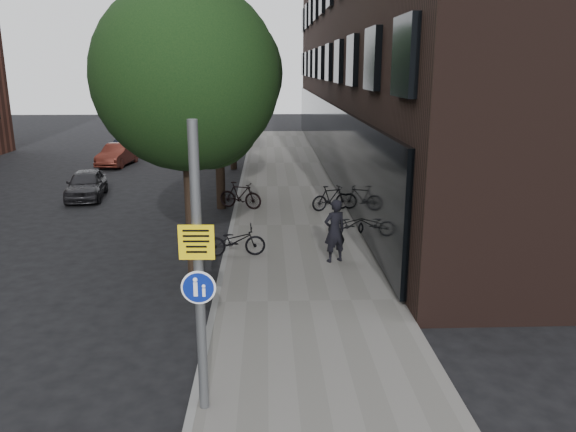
{
  "coord_description": "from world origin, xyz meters",
  "views": [
    {
      "loc": [
        -0.73,
        -9.07,
        5.52
      ],
      "look_at": [
        -0.24,
        4.15,
        2.0
      ],
      "focal_mm": 35.0,
      "sensor_mm": 36.0,
      "label": 1
    }
  ],
  "objects_px": {
    "parked_bike_facade_near": "(351,224)",
    "parked_car_near": "(86,184)",
    "signpost": "(199,271)",
    "pedestrian": "(335,231)"
  },
  "relations": [
    {
      "from": "signpost",
      "to": "pedestrian",
      "type": "height_order",
      "value": "signpost"
    },
    {
      "from": "pedestrian",
      "to": "parked_car_near",
      "type": "bearing_deg",
      "value": -65.35
    },
    {
      "from": "pedestrian",
      "to": "signpost",
      "type": "bearing_deg",
      "value": 44.33
    },
    {
      "from": "signpost",
      "to": "parked_car_near",
      "type": "height_order",
      "value": "signpost"
    },
    {
      "from": "signpost",
      "to": "parked_bike_facade_near",
      "type": "relative_size",
      "value": 3.02
    },
    {
      "from": "pedestrian",
      "to": "parked_car_near",
      "type": "distance_m",
      "value": 13.21
    },
    {
      "from": "parked_bike_facade_near",
      "to": "signpost",
      "type": "bearing_deg",
      "value": 149.14
    },
    {
      "from": "parked_car_near",
      "to": "pedestrian",
      "type": "bearing_deg",
      "value": -50.28
    },
    {
      "from": "signpost",
      "to": "parked_car_near",
      "type": "bearing_deg",
      "value": 114.75
    },
    {
      "from": "parked_bike_facade_near",
      "to": "parked_car_near",
      "type": "bearing_deg",
      "value": 49.52
    }
  ]
}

